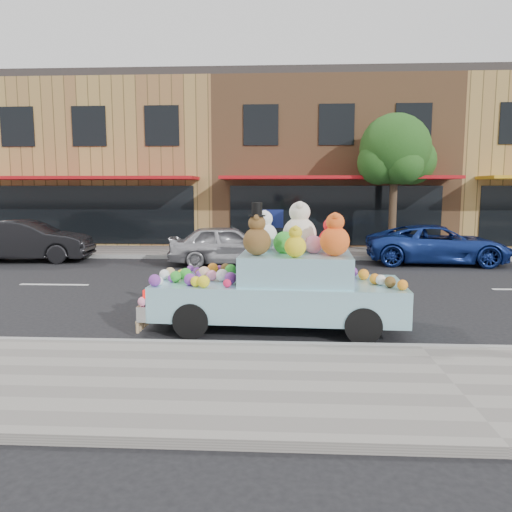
# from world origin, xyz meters

# --- Properties ---
(ground) EXTENTS (120.00, 120.00, 0.00)m
(ground) POSITION_xyz_m (0.00, 0.00, 0.00)
(ground) COLOR black
(ground) RESTS_ON ground
(near_sidewalk) EXTENTS (60.00, 3.00, 0.12)m
(near_sidewalk) POSITION_xyz_m (0.00, -6.50, 0.06)
(near_sidewalk) COLOR gray
(near_sidewalk) RESTS_ON ground
(far_sidewalk) EXTENTS (60.00, 3.00, 0.12)m
(far_sidewalk) POSITION_xyz_m (0.00, 6.50, 0.06)
(far_sidewalk) COLOR gray
(far_sidewalk) RESTS_ON ground
(near_kerb) EXTENTS (60.00, 0.12, 0.13)m
(near_kerb) POSITION_xyz_m (0.00, -5.00, 0.07)
(near_kerb) COLOR gray
(near_kerb) RESTS_ON ground
(far_kerb) EXTENTS (60.00, 0.12, 0.13)m
(far_kerb) POSITION_xyz_m (0.00, 5.00, 0.07)
(far_kerb) COLOR gray
(far_kerb) RESTS_ON ground
(storefront_left) EXTENTS (10.00, 9.80, 7.30)m
(storefront_left) POSITION_xyz_m (-10.00, 11.97, 3.64)
(storefront_left) COLOR #A38044
(storefront_left) RESTS_ON ground
(storefront_mid) EXTENTS (10.00, 9.80, 7.30)m
(storefront_mid) POSITION_xyz_m (0.00, 11.97, 3.64)
(storefront_mid) COLOR #91623D
(storefront_mid) RESTS_ON ground
(street_tree) EXTENTS (3.00, 2.70, 5.22)m
(street_tree) POSITION_xyz_m (2.03, 6.55, 3.69)
(street_tree) COLOR #38281C
(street_tree) RESTS_ON ground
(car_silver) EXTENTS (4.04, 2.04, 1.32)m
(car_silver) POSITION_xyz_m (-3.87, 3.65, 0.66)
(car_silver) COLOR #B2B2B7
(car_silver) RESTS_ON ground
(car_blue) EXTENTS (4.74, 2.40, 1.28)m
(car_blue) POSITION_xyz_m (3.03, 4.29, 0.64)
(car_blue) COLOR navy
(car_blue) RESTS_ON ground
(car_dark) EXTENTS (4.44, 1.95, 1.42)m
(car_dark) POSITION_xyz_m (-10.83, 4.07, 0.71)
(car_dark) COLOR black
(car_dark) RESTS_ON ground
(art_car) EXTENTS (4.57, 1.97, 2.24)m
(art_car) POSITION_xyz_m (-2.12, -3.72, 0.80)
(art_car) COLOR black
(art_car) RESTS_ON ground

